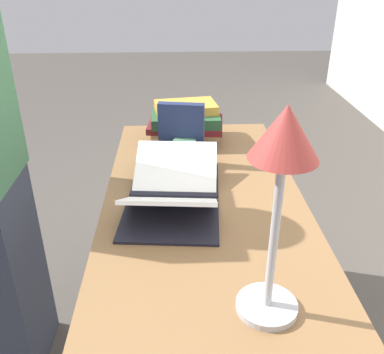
% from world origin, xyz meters
% --- Properties ---
extents(reading_desk, '(1.34, 0.63, 0.74)m').
position_xyz_m(reading_desk, '(0.00, 0.00, 0.63)').
color(reading_desk, brown).
rests_on(reading_desk, ground_plane).
extents(open_book, '(0.51, 0.32, 0.11)m').
position_xyz_m(open_book, '(-0.02, -0.10, 0.77)').
color(open_book, black).
rests_on(open_book, reading_desk).
extents(book_stack_tall, '(0.24, 0.32, 0.16)m').
position_xyz_m(book_stack_tall, '(-0.49, -0.04, 0.82)').
color(book_stack_tall, slate).
rests_on(book_stack_tall, reading_desk).
extents(book_standing_upright, '(0.06, 0.17, 0.22)m').
position_xyz_m(book_standing_upright, '(-0.29, -0.06, 0.85)').
color(book_standing_upright, '#1E284C').
rests_on(book_standing_upright, reading_desk).
extents(reading_lamp, '(0.13, 0.13, 0.46)m').
position_xyz_m(reading_lamp, '(0.46, 0.10, 1.08)').
color(reading_lamp, '#ADADB2').
rests_on(reading_lamp, reading_desk).
extents(coffee_mug, '(0.11, 0.08, 0.10)m').
position_xyz_m(coffee_mug, '(-0.25, -0.05, 0.79)').
color(coffee_mug, '#4C7F5B').
rests_on(coffee_mug, reading_desk).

